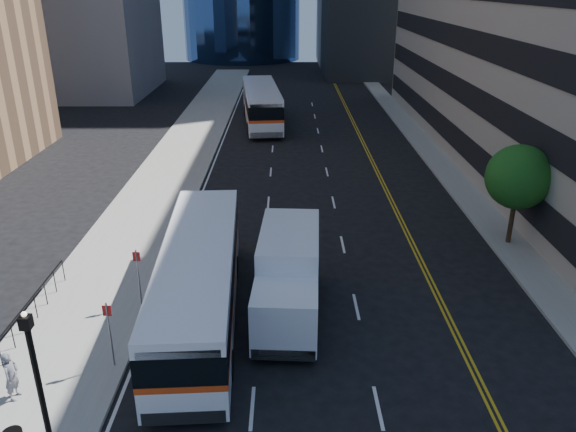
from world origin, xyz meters
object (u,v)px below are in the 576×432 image
object	(u,v)px
street_tree	(519,177)
lamp_post	(38,380)
pedestrian	(11,376)
bus_front	(199,280)
box_truck	(288,276)
bus_rear	(261,104)

from	to	relation	value
street_tree	lamp_post	size ratio (longest dim) A/B	1.12
street_tree	pedestrian	distance (m)	23.38
street_tree	lamp_post	xyz separation A→B (m)	(-18.00, -14.00, -0.92)
lamp_post	bus_front	xyz separation A→B (m)	(3.20, 7.13, -0.97)
lamp_post	pedestrian	xyz separation A→B (m)	(-2.10, 2.35, -1.73)
pedestrian	bus_front	bearing A→B (deg)	-42.92
lamp_post	bus_front	world-z (taller)	lamp_post
pedestrian	lamp_post	bearing A→B (deg)	-133.27
street_tree	box_truck	size ratio (longest dim) A/B	0.73
box_truck	lamp_post	bearing A→B (deg)	-128.40
bus_rear	pedestrian	world-z (taller)	bus_rear
lamp_post	bus_rear	world-z (taller)	lamp_post
street_tree	bus_rear	size ratio (longest dim) A/B	0.37
street_tree	box_truck	world-z (taller)	street_tree
bus_front	pedestrian	size ratio (longest dim) A/B	7.45
street_tree	box_truck	bearing A→B (deg)	-150.24
bus_rear	street_tree	bearing A→B (deg)	-68.68
street_tree	pedestrian	world-z (taller)	street_tree
lamp_post	bus_front	distance (m)	7.88
lamp_post	box_truck	xyz separation A→B (m)	(6.67, 7.52, -1.00)
lamp_post	bus_rear	distance (m)	40.97
street_tree	bus_front	distance (m)	16.42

